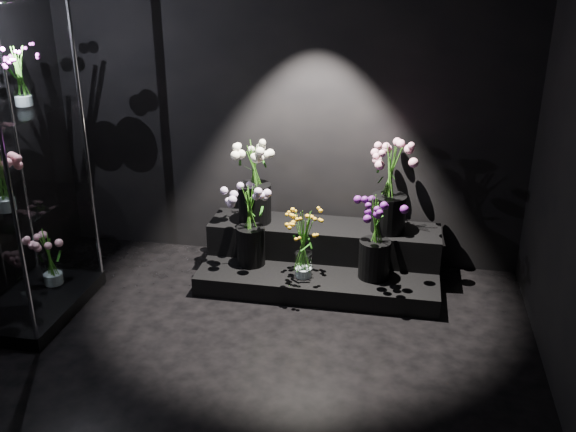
# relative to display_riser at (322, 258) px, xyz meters

# --- Properties ---
(floor) EXTENTS (4.00, 4.00, 0.00)m
(floor) POSITION_rel_display_riser_xyz_m (-0.38, -1.62, -0.18)
(floor) COLOR black
(floor) RESTS_ON ground
(wall_back) EXTENTS (4.00, 0.00, 4.00)m
(wall_back) POSITION_rel_display_riser_xyz_m (-0.38, 0.38, 1.22)
(wall_back) COLOR black
(wall_back) RESTS_ON floor
(display_riser) EXTENTS (1.92, 0.85, 0.43)m
(display_riser) POSITION_rel_display_riser_xyz_m (0.00, 0.00, 0.00)
(display_riser) COLOR black
(display_riser) RESTS_ON floor
(display_case) EXTENTS (0.62, 1.03, 2.26)m
(display_case) POSITION_rel_display_riser_xyz_m (-2.05, -0.94, 0.95)
(display_case) COLOR black
(display_case) RESTS_ON floor
(bouquet_orange_bells) EXTENTS (0.30, 0.30, 0.55)m
(bouquet_orange_bells) POSITION_rel_display_riser_xyz_m (-0.10, -0.32, 0.26)
(bouquet_orange_bells) COLOR white
(bouquet_orange_bells) RESTS_ON display_riser
(bouquet_lilac) EXTENTS (0.41, 0.41, 0.68)m
(bouquet_lilac) POSITION_rel_display_riser_xyz_m (-0.56, -0.17, 0.38)
(bouquet_lilac) COLOR black
(bouquet_lilac) RESTS_ON display_riser
(bouquet_purple) EXTENTS (0.36, 0.36, 0.68)m
(bouquet_purple) POSITION_rel_display_riser_xyz_m (0.44, -0.22, 0.36)
(bouquet_purple) COLOR black
(bouquet_purple) RESTS_ON display_riser
(bouquet_cream_roses) EXTENTS (0.51, 0.51, 0.69)m
(bouquet_cream_roses) POSITION_rel_display_riser_xyz_m (-0.58, 0.09, 0.65)
(bouquet_cream_roses) COLOR black
(bouquet_cream_roses) RESTS_ON display_riser
(bouquet_pink_roses) EXTENTS (0.51, 0.51, 0.72)m
(bouquet_pink_roses) POSITION_rel_display_riser_xyz_m (0.52, 0.10, 0.65)
(bouquet_pink_roses) COLOR black
(bouquet_pink_roses) RESTS_ON display_riser
(bouquet_case_pink) EXTENTS (0.32, 0.32, 0.41)m
(bouquet_case_pink) POSITION_rel_display_riser_xyz_m (-2.06, -1.08, 0.92)
(bouquet_case_pink) COLOR white
(bouquet_case_pink) RESTS_ON display_case
(bouquet_case_magenta) EXTENTS (0.27, 0.27, 0.41)m
(bouquet_case_magenta) POSITION_rel_display_riser_xyz_m (-2.00, -0.77, 1.58)
(bouquet_case_magenta) COLOR white
(bouquet_case_magenta) RESTS_ON display_case
(bouquet_case_base_pink) EXTENTS (0.36, 0.36, 0.48)m
(bouquet_case_base_pink) POSITION_rel_display_riser_xyz_m (-2.04, -0.70, 0.18)
(bouquet_case_base_pink) COLOR white
(bouquet_case_base_pink) RESTS_ON display_case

